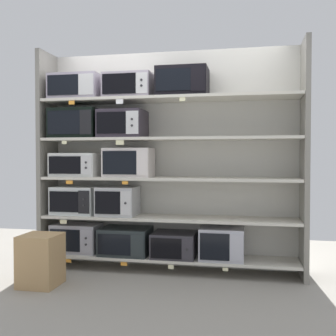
{
  "coord_description": "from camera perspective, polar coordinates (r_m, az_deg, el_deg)",
  "views": [
    {
      "loc": [
        0.86,
        -4.31,
        1.25
      ],
      "look_at": [
        0.0,
        0.0,
        1.13
      ],
      "focal_mm": 43.18,
      "sensor_mm": 36.0,
      "label": 1
    }
  ],
  "objects": [
    {
      "name": "ground",
      "position": [
        3.64,
        -3.25,
        -18.68
      ],
      "size": [
        6.78,
        6.0,
        0.02
      ],
      "primitive_type": "cube",
      "color": "gray"
    },
    {
      "name": "back_panel",
      "position": [
        4.62,
        0.58,
        1.24
      ],
      "size": [
        2.98,
        0.04,
        2.44
      ],
      "primitive_type": "cube",
      "color": "beige",
      "rests_on": "ground"
    },
    {
      "name": "upright_left",
      "position": [
        4.87,
        -16.64,
        1.19
      ],
      "size": [
        0.05,
        0.44,
        2.44
      ],
      "primitive_type": "cube",
      "color": "gray",
      "rests_on": "ground"
    },
    {
      "name": "upright_right",
      "position": [
        4.34,
        18.74,
        1.13
      ],
      "size": [
        0.05,
        0.44,
        2.44
      ],
      "primitive_type": "cube",
      "color": "gray",
      "rests_on": "ground"
    },
    {
      "name": "shelf_0",
      "position": [
        4.53,
        0.0,
        -12.48
      ],
      "size": [
        2.78,
        0.44,
        0.03
      ],
      "primitive_type": "cube",
      "color": "beige",
      "rests_on": "ground"
    },
    {
      "name": "microwave_0",
      "position": [
        4.8,
        -12.77,
        -9.57
      ],
      "size": [
        0.53,
        0.34,
        0.32
      ],
      "color": "#A09FA7",
      "rests_on": "shelf_0"
    },
    {
      "name": "microwave_1",
      "position": [
        4.6,
        -5.99,
        -10.19
      ],
      "size": [
        0.54,
        0.43,
        0.29
      ],
      "color": "#262D2F",
      "rests_on": "shelf_0"
    },
    {
      "name": "microwave_2",
      "position": [
        4.48,
        0.92,
        -10.73
      ],
      "size": [
        0.47,
        0.44,
        0.26
      ],
      "color": "#323036",
      "rests_on": "shelf_0"
    },
    {
      "name": "microwave_3",
      "position": [
        4.41,
        7.63,
        -10.44
      ],
      "size": [
        0.46,
        0.42,
        0.34
      ],
      "color": "#B6B6C2",
      "rests_on": "shelf_0"
    },
    {
      "name": "price_tag_0",
      "position": [
        4.66,
        -13.94,
        -12.6
      ],
      "size": [
        0.08,
        0.0,
        0.04
      ],
      "primitive_type": "cube",
      "color": "orange"
    },
    {
      "name": "price_tag_1",
      "position": [
        4.43,
        -6.24,
        -13.31
      ],
      "size": [
        0.07,
        0.0,
        0.04
      ],
      "primitive_type": "cube",
      "color": "orange"
    },
    {
      "name": "price_tag_2",
      "position": [
        4.31,
        0.42,
        -13.78
      ],
      "size": [
        0.06,
        0.0,
        0.05
      ],
      "primitive_type": "cube",
      "color": "beige"
    },
    {
      "name": "price_tag_3",
      "position": [
        4.25,
        8.1,
        -13.98
      ],
      "size": [
        0.06,
        0.0,
        0.03
      ],
      "primitive_type": "cube",
      "color": "beige"
    },
    {
      "name": "shelf_1",
      "position": [
        4.44,
        0.0,
        -7.07
      ],
      "size": [
        2.78,
        0.44,
        0.03
      ],
      "primitive_type": "cube",
      "color": "beige"
    },
    {
      "name": "microwave_4",
      "position": [
        4.75,
        -12.98,
        -4.46
      ],
      "size": [
        0.5,
        0.34,
        0.31
      ],
      "color": "silver",
      "rests_on": "shelf_1"
    },
    {
      "name": "microwave_5",
      "position": [
        4.56,
        -7.1,
        -4.64
      ],
      "size": [
        0.43,
        0.38,
        0.32
      ],
      "color": "#B7B9BB",
      "rests_on": "shelf_1"
    },
    {
      "name": "price_tag_4",
      "position": [
        4.59,
        -14.55,
        -7.36
      ],
      "size": [
        0.08,
        0.0,
        0.04
      ],
      "primitive_type": "cube",
      "color": "beige"
    },
    {
      "name": "shelf_2",
      "position": [
        4.4,
        0.0,
        -1.5
      ],
      "size": [
        2.78,
        0.44,
        0.03
      ],
      "primitive_type": "cube",
      "color": "beige"
    },
    {
      "name": "microwave_6",
      "position": [
        4.71,
        -12.84,
        0.45
      ],
      "size": [
        0.53,
        0.36,
        0.26
      ],
      "color": "silver",
      "rests_on": "shelf_2"
    },
    {
      "name": "microwave_7",
      "position": [
        4.49,
        -5.57,
        0.78
      ],
      "size": [
        0.53,
        0.34,
        0.32
      ],
      "color": "silver",
      "rests_on": "shelf_2"
    },
    {
      "name": "price_tag_5",
      "position": [
        4.52,
        -13.76,
        -1.97
      ],
      "size": [
        0.08,
        0.0,
        0.04
      ],
      "primitive_type": "cube",
      "color": "orange"
    },
    {
      "name": "price_tag_6",
      "position": [
        4.29,
        -6.09,
        -2.08
      ],
      "size": [
        0.07,
        0.0,
        0.03
      ],
      "primitive_type": "cube",
      "color": "orange"
    },
    {
      "name": "shelf_3",
      "position": [
        4.39,
        0.0,
        4.13
      ],
      "size": [
        2.78,
        0.44,
        0.03
      ],
      "primitive_type": "cube",
      "color": "beige"
    },
    {
      "name": "microwave_8",
      "position": [
        4.73,
        -12.82,
        6.11
      ],
      "size": [
        0.54,
        0.4,
        0.33
      ],
      "color": "black",
      "rests_on": "shelf_3"
    },
    {
      "name": "microwave_9",
      "position": [
        4.53,
        -6.39,
        6.17
      ],
      "size": [
        0.49,
        0.43,
        0.3
      ],
      "color": "#2E2832",
      "rests_on": "shelf_3"
    },
    {
      "name": "price_tag_7",
      "position": [
        4.53,
        -14.43,
        3.52
      ],
      "size": [
        0.06,
        0.0,
        0.04
      ],
      "primitive_type": "cube",
      "color": "beige"
    },
    {
      "name": "price_tag_8",
      "position": [
        4.3,
        -6.81,
        3.59
      ],
      "size": [
        0.09,
        0.0,
        0.05
      ],
      "primitive_type": "cube",
      "color": "beige"
    },
    {
      "name": "shelf_4",
      "position": [
        4.43,
        0.0,
        9.72
      ],
      "size": [
        2.78,
        0.44,
        0.03
      ],
      "primitive_type": "cube",
      "color": "beige"
    },
    {
      "name": "microwave_10",
      "position": [
        4.77,
        -12.72,
        11.0
      ],
      "size": [
        0.56,
        0.4,
        0.28
      ],
      "color": "#A49BAB",
      "rests_on": "shelf_4"
    },
    {
      "name": "microwave_11",
      "position": [
        4.56,
        -5.55,
        11.41
      ],
      "size": [
        0.53,
        0.37,
        0.27
      ],
      "color": "#A499A7",
      "rests_on": "shelf_4"
    },
    {
      "name": "microwave_12",
      "position": [
        4.43,
        2.08,
        11.96
      ],
      "size": [
        0.54,
        0.39,
        0.31
      ],
      "color": "black",
      "rests_on": "shelf_4"
    },
    {
      "name": "price_tag_9",
      "position": [
        4.53,
        -13.46,
        8.98
      ],
      "size": [
        0.07,
        0.0,
        0.04
      ],
      "primitive_type": "cube",
      "color": "orange"
    },
    {
      "name": "price_tag_10",
      "position": [
        4.33,
        -6.86,
        9.3
      ],
      "size": [
        0.08,
        0.0,
        0.05
      ],
      "primitive_type": "cube",
      "color": "white"
    },
    {
      "name": "price_tag_11",
      "position": [
        4.18,
        2.03,
        9.67
      ],
      "size": [
        0.06,
        0.0,
        0.04
      ],
      "primitive_type": "cube",
      "color": "beige"
    },
    {
      "name": "shipping_carton",
      "position": [
        4.2,
        -17.53,
        -12.28
      ],
      "size": [
        0.36,
        0.36,
        0.5
      ],
      "primitive_type": "cube",
      "color": "tan",
      "rests_on": "ground"
    }
  ]
}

